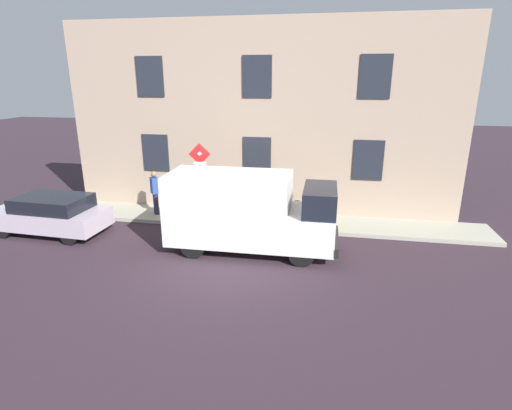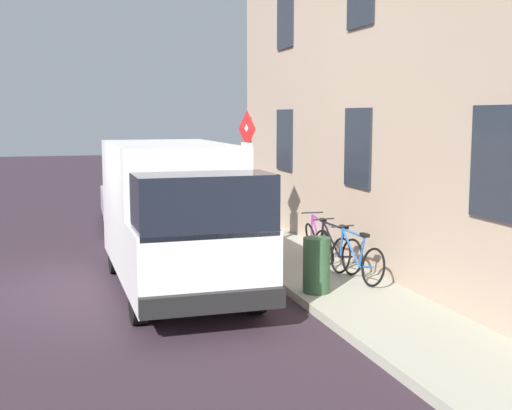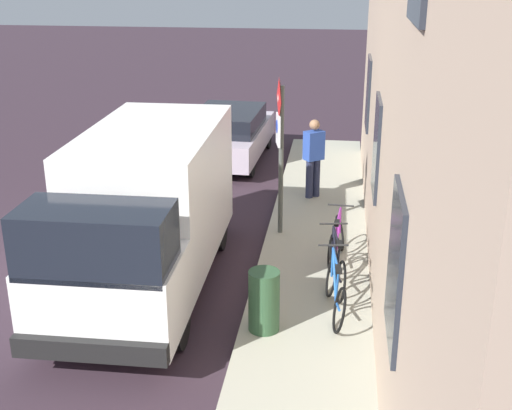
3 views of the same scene
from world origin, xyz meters
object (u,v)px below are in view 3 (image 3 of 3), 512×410
(delivery_van, at_px, (146,209))
(sign_post_stacked, at_px, (279,135))
(pedestrian, at_px, (314,156))
(litter_bin, at_px, (264,301))
(parked_hatchback, at_px, (229,134))
(bicycle_blue, at_px, (335,290))
(bicycle_black, at_px, (336,264))
(bicycle_purple, at_px, (337,242))

(delivery_van, bearing_deg, sign_post_stacked, 137.93)
(pedestrian, relative_size, litter_bin, 1.91)
(litter_bin, bearing_deg, sign_post_stacked, 92.23)
(parked_hatchback, bearing_deg, bicycle_blue, -157.33)
(litter_bin, bearing_deg, bicycle_blue, 31.68)
(litter_bin, bearing_deg, pedestrian, 85.76)
(sign_post_stacked, height_order, bicycle_blue, sign_post_stacked)
(bicycle_black, distance_m, litter_bin, 1.77)
(delivery_van, relative_size, bicycle_purple, 3.11)
(parked_hatchback, relative_size, bicycle_purple, 2.37)
(parked_hatchback, height_order, pedestrian, pedestrian)
(bicycle_purple, bearing_deg, litter_bin, 161.83)
(bicycle_black, bearing_deg, bicycle_blue, 171.46)
(bicycle_black, bearing_deg, litter_bin, 137.72)
(bicycle_purple, distance_m, litter_bin, 2.54)
(sign_post_stacked, bearing_deg, pedestrian, 75.09)
(bicycle_purple, bearing_deg, parked_hatchback, 29.69)
(bicycle_blue, relative_size, pedestrian, 1.00)
(parked_hatchback, distance_m, bicycle_blue, 8.43)
(bicycle_black, height_order, pedestrian, pedestrian)
(parked_hatchback, relative_size, bicycle_blue, 2.37)
(delivery_van, xyz_separation_m, bicycle_blue, (3.03, -0.77, -0.82))
(parked_hatchback, bearing_deg, pedestrian, -138.82)
(sign_post_stacked, bearing_deg, bicycle_blue, -69.04)
(delivery_van, distance_m, litter_bin, 2.58)
(sign_post_stacked, height_order, bicycle_purple, sign_post_stacked)
(sign_post_stacked, xyz_separation_m, bicycle_blue, (1.12, -2.93, -1.54))
(bicycle_purple, relative_size, litter_bin, 1.91)
(parked_hatchback, relative_size, litter_bin, 4.53)
(bicycle_blue, distance_m, pedestrian, 5.07)
(sign_post_stacked, xyz_separation_m, bicycle_black, (1.12, -2.06, -1.54))
(bicycle_blue, bearing_deg, bicycle_black, -7.06)
(bicycle_blue, bearing_deg, pedestrian, -0.61)
(sign_post_stacked, bearing_deg, bicycle_purple, -46.81)
(delivery_van, bearing_deg, litter_bin, 55.59)
(bicycle_blue, xyz_separation_m, bicycle_purple, (0.00, 1.73, 0.00))
(parked_hatchback, xyz_separation_m, litter_bin, (1.90, -8.53, -0.14))
(bicycle_purple, xyz_separation_m, litter_bin, (-0.99, -2.34, 0.08))
(bicycle_purple, bearing_deg, pedestrian, 14.53)
(bicycle_black, relative_size, pedestrian, 0.99)
(delivery_van, xyz_separation_m, pedestrian, (2.47, 4.24, -0.26))
(bicycle_black, xyz_separation_m, litter_bin, (-0.98, -1.47, 0.08))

